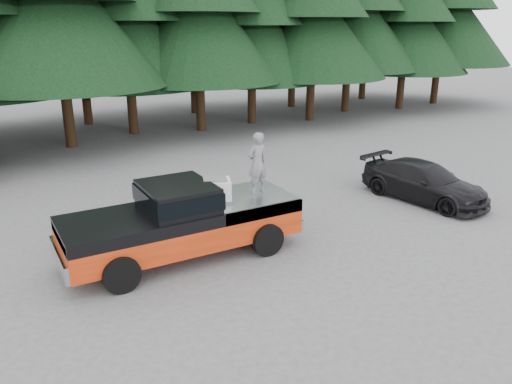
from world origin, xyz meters
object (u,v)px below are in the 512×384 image
air_compressor (215,191)px  man_on_bed (257,163)px  pickup_truck (183,231)px  parked_car (424,182)px

air_compressor → man_on_bed: 1.35m
pickup_truck → man_on_bed: (2.13, -0.00, 1.48)m
air_compressor → parked_car: (7.60, 0.00, -0.96)m
pickup_truck → air_compressor: (0.90, -0.01, 0.93)m
pickup_truck → man_on_bed: size_ratio=3.70×
air_compressor → man_on_bed: size_ratio=0.47×
man_on_bed → parked_car: man_on_bed is taller
parked_car → air_compressor: bearing=171.4°
pickup_truck → man_on_bed: 2.59m
air_compressor → parked_car: size_ratio=0.18×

